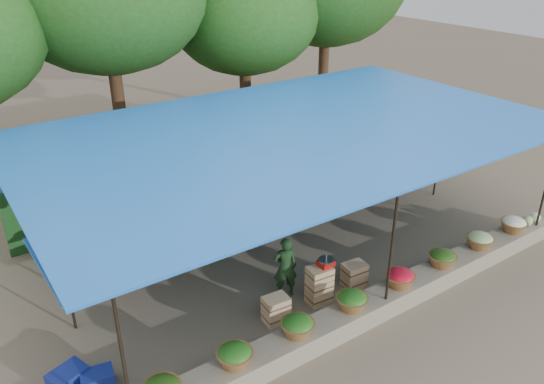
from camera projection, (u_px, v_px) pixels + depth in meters
ground at (291, 248)px, 11.96m from camera, size 60.00×60.00×0.00m
stone_curb at (379, 303)px, 9.83m from camera, size 10.60×0.55×0.40m
stall_canopy at (291, 135)px, 10.83m from camera, size 10.80×6.60×2.82m
produce_baskets at (377, 289)px, 9.62m from camera, size 8.98×0.58×0.34m
netting_backdrop at (220, 153)px, 13.74m from camera, size 10.60×0.06×2.50m
tree_row at (178, 1)px, 14.66m from camera, size 16.51×5.50×7.12m
fruit_table_left at (162, 231)px, 11.43m from camera, size 4.21×0.95×0.93m
fruit_table_right at (338, 177)px, 13.97m from camera, size 4.21×0.95×0.93m
crate_counter at (318, 289)px, 10.06m from camera, size 2.38×0.38×0.77m
weighing_scale at (326, 262)px, 9.91m from camera, size 0.30×0.30×0.31m
vendor_seated at (285, 267)px, 10.12m from camera, size 0.55×0.46×1.28m
customer_left at (102, 223)px, 11.15m from camera, size 1.05×0.94×1.79m
customer_mid at (300, 166)px, 14.08m from camera, size 1.20×0.92×1.64m
customer_right at (380, 148)px, 15.17m from camera, size 1.08×0.81×1.71m
blue_crate_front at (98, 380)px, 8.21m from camera, size 0.55×0.44×0.30m
blue_crate_back at (69, 379)px, 8.20m from camera, size 0.65×0.56×0.33m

